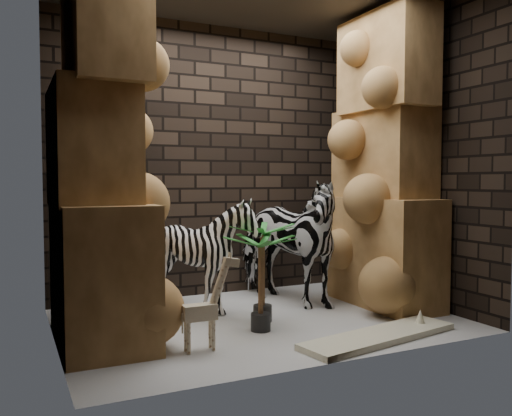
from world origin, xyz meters
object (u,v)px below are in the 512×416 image
zebra_left (203,261)px  giraffe_toy (200,302)px  zebra_right (284,231)px  palm_back (261,282)px  palm_front (263,272)px  surfboard (380,336)px

zebra_left → giraffe_toy: bearing=-102.8°
zebra_right → zebra_left: 0.93m
zebra_right → palm_back: (-0.65, -0.79, -0.34)m
palm_front → surfboard: (0.62, -0.88, -0.43)m
palm_front → zebra_left: bearing=129.9°
zebra_right → surfboard: zebra_right is taller
palm_front → giraffe_toy: bearing=-145.6°
zebra_right → palm_front: 0.79m
zebra_left → palm_front: size_ratio=1.24×
zebra_right → palm_front: (-0.50, -0.53, -0.31)m
zebra_right → giraffe_toy: 1.72m
zebra_left → giraffe_toy: 1.10m
surfboard → palm_front: bearing=115.0°
zebra_left → zebra_right: bearing=11.9°
giraffe_toy → palm_back: 0.71m
zebra_left → giraffe_toy: (-0.39, -1.01, -0.13)m
zebra_right → palm_back: bearing=-148.0°
palm_front → palm_back: (-0.14, -0.26, -0.04)m
giraffe_toy → palm_back: (0.65, 0.28, 0.04)m
zebra_right → surfboard: (0.12, -1.41, -0.73)m
zebra_right → palm_front: size_ratio=1.68×
giraffe_toy → palm_front: 0.96m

